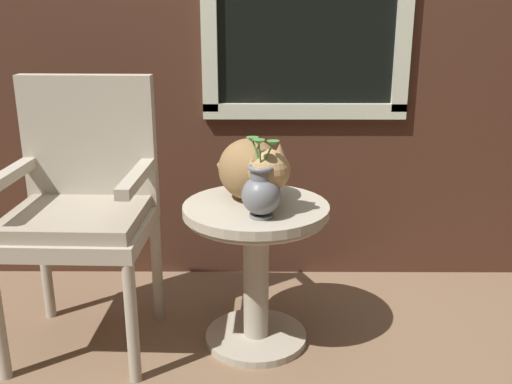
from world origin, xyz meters
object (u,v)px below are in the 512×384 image
cat (252,170)px  wicker_side_table (256,247)px  wicker_chair (82,199)px  pewter_vase_with_ivy (261,191)px

cat → wicker_side_table: bearing=-74.5°
wicker_chair → cat: size_ratio=1.92×
wicker_chair → pewter_vase_with_ivy: bearing=-14.0°
wicker_side_table → pewter_vase_with_ivy: 0.30m
wicker_chair → cat: (0.64, 0.01, 0.11)m
wicker_chair → cat: bearing=1.3°
wicker_side_table → pewter_vase_with_ivy: size_ratio=2.02×
wicker_chair → pewter_vase_with_ivy: size_ratio=3.64×
wicker_side_table → cat: (-0.01, 0.05, 0.29)m
cat → wicker_chair: bearing=-178.7°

